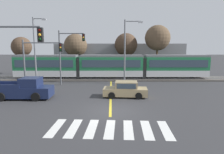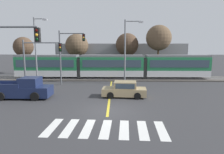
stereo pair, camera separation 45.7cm
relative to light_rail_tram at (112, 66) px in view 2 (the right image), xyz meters
The scene contains 25 objects.
ground_plane 14.90m from the light_rail_tram, 90.07° to the right, with size 200.00×200.00×0.00m, color #333335.
track_bed 1.96m from the light_rail_tram, 162.04° to the left, with size 120.00×4.00×0.18m, color #4C4742.
rail_near 1.95m from the light_rail_tram, 91.52° to the right, with size 120.00×0.08×0.10m, color #939399.
rail_far 1.96m from the light_rail_tram, 91.50° to the left, with size 120.00×0.08×0.10m, color #939399.
light_rail_tram is the anchor object (origin of this frame).
crosswalk_stripe_0 18.23m from the light_rail_tram, 100.54° to the right, with size 0.56×2.80×0.01m, color silver.
crosswalk_stripe_1 18.12m from the light_rail_tram, 97.07° to the right, with size 0.56×2.80×0.01m, color silver.
crosswalk_stripe_2 18.08m from the light_rail_tram, 93.57° to the right, with size 0.56×2.80×0.01m, color silver.
crosswalk_stripe_3 18.10m from the light_rail_tram, 90.06° to the right, with size 0.56×2.80×0.01m, color silver.
crosswalk_stripe_4 18.19m from the light_rail_tram, 86.58° to the right, with size 0.56×2.80×0.01m, color silver.
crosswalk_stripe_5 18.34m from the light_rail_tram, 83.14° to the right, with size 0.56×2.80×0.01m, color silver.
crosswalk_stripe_6 18.56m from the light_rail_tram, 79.77° to the right, with size 0.56×2.80×0.01m, color silver.
lane_centre_line 9.22m from the light_rail_tram, 90.12° to the right, with size 0.20×13.99×0.01m, color gold.
sedan_crossing 10.57m from the light_rail_tram, 82.28° to the right, with size 4.32×2.16×1.52m.
pickup_truck 13.74m from the light_rail_tram, 126.62° to the right, with size 5.41×2.25×1.98m.
traffic_light_mid_left 11.25m from the light_rail_tram, 134.85° to the right, with size 4.25×0.38×5.57m.
traffic_light_far_left 7.36m from the light_rail_tram, 140.75° to the right, with size 3.25×0.38×6.78m.
traffic_light_near_left 17.97m from the light_rail_tram, 112.04° to the right, with size 3.75×0.38×6.51m.
street_lamp_west 10.68m from the light_rail_tram, 164.30° to the right, with size 1.80×0.28×8.59m.
street_lamp_centre 4.73m from the light_rail_tram, 59.75° to the right, with size 2.35×0.28×8.19m.
bare_tree_far_west 16.60m from the light_rail_tram, 160.78° to the left, with size 3.40×3.40×6.45m.
bare_tree_west 8.90m from the light_rail_tram, 137.64° to the left, with size 3.96×3.96×6.99m.
bare_tree_east 6.23m from the light_rail_tram, 62.76° to the left, with size 3.84×3.84×7.05m.
bare_tree_far_east 9.26m from the light_rail_tram, 25.52° to the left, with size 4.10×4.10×8.25m.
building_backdrop_far 9.48m from the light_rail_tram, 80.63° to the left, with size 23.53×6.00×5.32m, color gray.
Camera 2 is at (0.58, -14.54, 4.91)m, focal length 32.00 mm.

